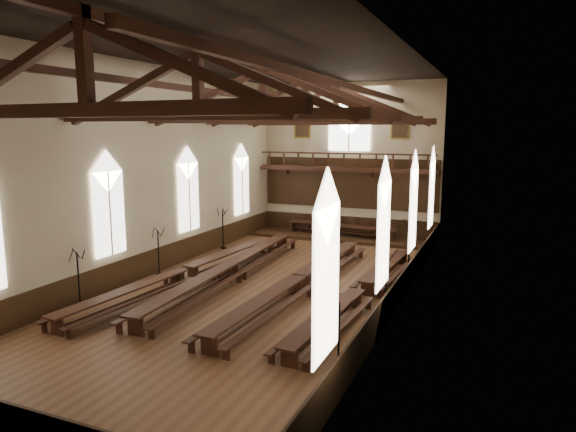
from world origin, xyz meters
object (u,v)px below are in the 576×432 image
at_px(candelabrum_left_near, 79,290).
at_px(candelabrum_right_near, 338,353).
at_px(refectory_row_a, 185,272).
at_px(dais, 341,237).
at_px(candelabrum_left_mid, 159,261).
at_px(high_table, 341,226).
at_px(candelabrum_right_far, 409,258).
at_px(refectory_row_b, 229,268).
at_px(refectory_row_d, 362,290).
at_px(candelabrum_left_far, 223,236).
at_px(refectory_row_c, 299,280).
at_px(candelabrum_right_mid, 386,290).

height_order(candelabrum_left_near, candelabrum_right_near, candelabrum_left_near).
height_order(refectory_row_a, dais, refectory_row_a).
relative_size(refectory_row_a, candelabrum_left_mid, 6.20).
relative_size(high_table, candelabrum_left_near, 3.13).
xyz_separation_m(candelabrum_right_near, candelabrum_right_far, (0.00, 11.27, 0.13)).
height_order(dais, candelabrum_right_near, candelabrum_right_near).
distance_m(refectory_row_b, refectory_row_d, 6.56).
relative_size(candelabrum_right_near, candelabrum_right_far, 0.84).
relative_size(refectory_row_b, candelabrum_right_near, 6.48).
relative_size(refectory_row_d, candelabrum_left_far, 5.74).
bearing_deg(dais, candelabrum_left_far, -135.19).
relative_size(refectory_row_b, refectory_row_c, 1.02).
bearing_deg(refectory_row_d, high_table, 111.10).
height_order(refectory_row_b, candelabrum_right_mid, candelabrum_right_mid).
xyz_separation_m(refectory_row_b, candelabrum_left_mid, (-3.50, -0.58, 0.12)).
xyz_separation_m(refectory_row_b, candelabrum_right_near, (7.60, -7.16, 0.12)).
bearing_deg(candelabrum_left_far, high_table, 44.81).
height_order(dais, candelabrum_left_mid, candelabrum_left_mid).
bearing_deg(candelabrum_right_near, candelabrum_left_far, 131.17).
relative_size(refectory_row_d, candelabrum_right_near, 6.04).
distance_m(refectory_row_a, candelabrum_left_far, 7.10).
height_order(high_table, candelabrum_left_near, candelabrum_left_near).
bearing_deg(candelabrum_left_near, refectory_row_b, 58.14).
distance_m(candelabrum_right_near, candelabrum_right_mid, 6.14).
height_order(high_table, candelabrum_left_far, candelabrum_left_far).
height_order(candelabrum_left_far, candelabrum_right_near, candelabrum_left_far).
height_order(refectory_row_a, candelabrum_right_mid, candelabrum_right_mid).
distance_m(candelabrum_left_far, candelabrum_right_mid, 12.89).
bearing_deg(dais, candelabrum_left_near, -108.38).
bearing_deg(candelabrum_right_near, refectory_row_b, 136.72).
xyz_separation_m(refectory_row_a, refectory_row_c, (5.29, 0.81, 0.03)).
bearing_deg(candelabrum_right_near, candelabrum_right_far, 90.00).
xyz_separation_m(high_table, candelabrum_left_far, (-5.54, -5.51, -0.05)).
bearing_deg(candelabrum_left_near, candelabrum_right_mid, 22.58).
bearing_deg(candelabrum_right_mid, candelabrum_left_far, 149.44).
relative_size(refectory_row_a, refectory_row_c, 0.98).
xyz_separation_m(refectory_row_a, candelabrum_left_near, (-1.95, -4.35, 0.18)).
bearing_deg(refectory_row_d, candelabrum_left_mid, 179.88).
bearing_deg(refectory_row_b, refectory_row_c, -7.12).
bearing_deg(candelabrum_left_near, candelabrum_right_near, -7.80).
height_order(high_table, candelabrum_right_near, candelabrum_right_near).
distance_m(refectory_row_c, high_table, 11.64).
relative_size(refectory_row_c, candelabrum_left_near, 6.18).
bearing_deg(refectory_row_a, candelabrum_left_far, 105.99).
relative_size(refectory_row_b, candelabrum_right_far, 5.47).
height_order(refectory_row_d, candelabrum_left_mid, candelabrum_left_mid).
xyz_separation_m(refectory_row_c, candelabrum_left_mid, (-7.25, -0.12, 0.14)).
height_order(refectory_row_d, candelabrum_right_mid, candelabrum_right_mid).
bearing_deg(candelabrum_left_mid, high_table, 64.51).
xyz_separation_m(dais, candelabrum_left_far, (-5.54, -5.51, 0.64)).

